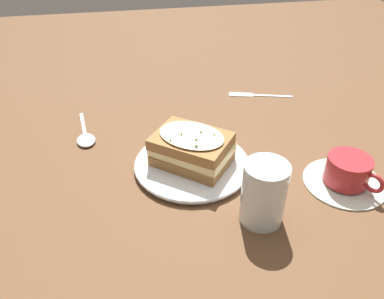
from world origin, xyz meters
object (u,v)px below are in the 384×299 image
teacup_with_saucer (347,174)px  fork (253,95)px  spoon (86,138)px  dinner_plate (192,164)px  water_glass (264,193)px  sandwich (192,148)px

teacup_with_saucer → fork: bearing=157.7°
spoon → fork: bearing=-170.3°
dinner_plate → teacup_with_saucer: (-0.28, 0.11, 0.02)m
water_glass → fork: bearing=-106.9°
spoon → dinner_plate: bearing=138.9°
sandwich → teacup_with_saucer: 0.30m
dinner_plate → teacup_with_saucer: teacup_with_saucer is taller
teacup_with_saucer → water_glass: bearing=-104.0°
sandwich → water_glass: size_ratio=1.58×
teacup_with_saucer → spoon: bearing=-147.1°
sandwich → water_glass: bearing=119.0°
teacup_with_saucer → water_glass: water_glass is taller
fork → dinner_plate: bearing=157.5°
sandwich → dinner_plate: bearing=-116.4°
fork → spoon: spoon is taller
teacup_with_saucer → fork: 0.39m
dinner_plate → teacup_with_saucer: 0.30m
sandwich → fork: (-0.22, -0.28, -0.05)m
dinner_plate → fork: (-0.22, -0.28, -0.01)m
water_glass → spoon: water_glass is taller
dinner_plate → sandwich: size_ratio=1.31×
dinner_plate → fork: dinner_plate is taller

